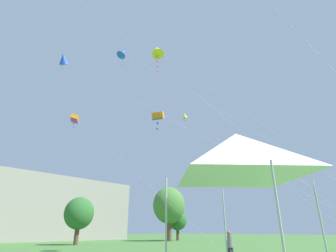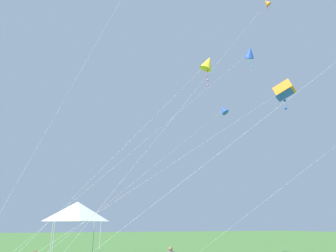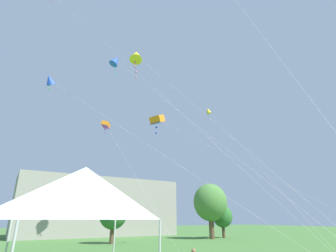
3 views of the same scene
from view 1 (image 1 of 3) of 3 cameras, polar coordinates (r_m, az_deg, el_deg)
The scene contains 12 objects.
distant_building at distance 52.60m, azimuth -25.43°, elevation -15.97°, with size 28.68×11.30×10.19m, color gray.
tree_near_right at distance 49.00m, azimuth 2.09°, elevation -19.67°, with size 3.47×3.12×5.23m.
tree_far_centre at distance 35.34m, azimuth -18.78°, elevation -17.57°, with size 3.61×3.25×5.45m.
tree_far_left at distance 45.88m, azimuth 0.22°, elevation -16.90°, with size 5.63×5.07×8.50m.
festival_tent at distance 7.94m, azimuth 14.97°, elevation -6.22°, with size 3.28×3.28×4.29m.
person_grey_shirt at distance 15.75m, azimuth 13.29°, elevation -23.95°, with size 0.37×0.37×1.58m.
kite_orange_box_1 at distance 23.77m, azimuth -2.14°, elevation 2.13°, with size 5.29×17.84×11.82m.
kite_orange_box_2 at distance 38.80m, azimuth -19.64°, elevation 1.49°, with size 3.25×25.40×16.67m.
kite_blue_diamond_3 at distance 24.33m, azimuth -9.71°, elevation 15.48°, with size 3.62×17.97×16.88m.
kite_blue_diamond_4 at distance 20.61m, azimuth -21.72°, elevation 13.31°, with size 9.44×16.95×13.52m.
kite_yellow_diamond_6 at distance 35.87m, azimuth 3.67°, elevation 2.23°, with size 9.75×19.73×16.68m.
kite_yellow_diamond_7 at distance 20.90m, azimuth -2.32°, elevation 16.04°, with size 4.45×13.59×15.13m.
Camera 1 is at (-13.33, 1.65, 1.59)m, focal length 28.00 mm.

